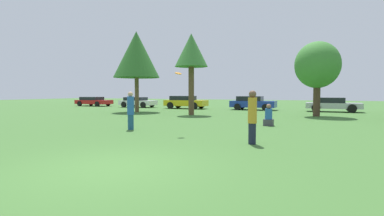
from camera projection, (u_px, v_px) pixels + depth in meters
The scene contains 13 objects.
ground_plane at pixel (109, 168), 6.33m from camera, with size 120.00×120.00×0.00m, color #3D6B2D.
person_thrower at pixel (131, 110), 12.85m from camera, with size 0.30×0.30×1.67m.
person_catcher at pixel (252, 116), 9.23m from camera, with size 0.28×0.28×1.70m.
frisbee at pixel (178, 73), 11.41m from camera, with size 0.27×0.26×0.13m.
bystander_sitting at pixel (269, 117), 14.38m from camera, with size 0.46×0.39×1.07m.
tree_0 at pixel (136, 55), 24.15m from camera, with size 3.80×3.80×6.66m.
tree_1 at pixel (191, 52), 21.17m from camera, with size 2.39×2.39×5.90m.
tree_2 at pixel (317, 65), 19.90m from camera, with size 2.99×2.99×5.09m.
parked_car_red at pixel (93, 101), 35.27m from camera, with size 4.33×2.09×1.10m.
parked_car_white at pixel (137, 102), 32.20m from camera, with size 4.01×1.91×1.11m.
parked_car_yellow at pixel (185, 102), 29.64m from camera, with size 4.24×1.98×1.28m.
parked_car_blue at pixel (252, 103), 27.52m from camera, with size 4.13×2.03×1.28m.
parked_car_silver at pixel (332, 104), 24.70m from camera, with size 4.29×1.94×1.20m.
Camera 1 is at (4.16, -4.99, 1.64)m, focal length 27.42 mm.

